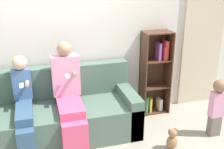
% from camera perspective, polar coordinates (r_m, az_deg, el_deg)
% --- Properties ---
extents(back_wall, '(10.00, 0.06, 2.55)m').
position_cam_1_polar(back_wall, '(4.05, -9.93, 7.34)').
color(back_wall, silver).
rests_on(back_wall, ground_plane).
extents(curtain_panel, '(0.71, 0.04, 2.15)m').
position_cam_1_polar(curtain_panel, '(4.83, 17.87, 6.37)').
color(curtain_panel, beige).
rests_on(curtain_panel, ground_plane).
extents(couch, '(2.14, 0.85, 0.92)m').
position_cam_1_polar(couch, '(3.96, -10.74, -8.14)').
color(couch, '#4C6656').
rests_on(couch, ground_plane).
extents(adult_seated, '(0.37, 0.78, 1.31)m').
position_cam_1_polar(adult_seated, '(3.71, -8.79, -3.89)').
color(adult_seated, '#DB4C75').
rests_on(adult_seated, ground_plane).
extents(child_seated, '(0.24, 0.81, 1.16)m').
position_cam_1_polar(child_seated, '(3.69, -17.53, -5.97)').
color(child_seated, '#335170').
rests_on(child_seated, ground_plane).
extents(toddler_standing, '(0.19, 0.18, 0.83)m').
position_cam_1_polar(toddler_standing, '(4.08, 20.56, -5.83)').
color(toddler_standing, '#70665B').
rests_on(toddler_standing, ground_plane).
extents(bookshelf, '(0.44, 0.29, 1.32)m').
position_cam_1_polar(bookshelf, '(4.45, 8.79, 0.38)').
color(bookshelf, '#4C2D1E').
rests_on(bookshelf, ground_plane).
extents(teddy_bear, '(0.15, 0.12, 0.30)m').
position_cam_1_polar(teddy_bear, '(3.78, 12.12, -12.70)').
color(teddy_bear, '#936B47').
rests_on(teddy_bear, ground_plane).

